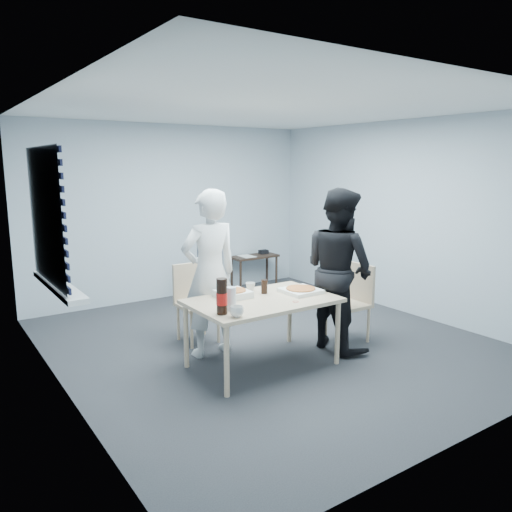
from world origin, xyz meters
TOP-DOWN VIEW (x-y plane):
  - room at (-2.20, 0.40)m, footprint 5.00×5.00m
  - dining_table at (-0.44, -0.51)m, footprint 1.43×0.91m
  - chair_far at (-0.65, 0.57)m, footprint 0.42×0.42m
  - chair_right at (0.86, -0.47)m, footprint 0.42×0.42m
  - person_white at (-0.72, 0.07)m, footprint 0.65×0.42m
  - person_black at (0.55, -0.54)m, footprint 0.47×0.86m
  - side_table at (1.34, 2.28)m, footprint 0.79×0.35m
  - stool at (0.24, 1.79)m, footprint 0.32×0.32m
  - backpack at (0.24, 1.78)m, footprint 0.33×0.24m
  - pizza_box_a at (-0.65, -0.29)m, footprint 0.31×0.31m
  - pizza_box_b at (0.03, -0.53)m, footprint 0.36×0.36m
  - mug_a at (-0.97, -0.87)m, footprint 0.17×0.17m
  - mug_b at (-0.37, -0.19)m, footprint 0.10×0.10m
  - cola_glass at (-0.30, -0.34)m, footprint 0.09×0.09m
  - soda_bottle at (-1.03, -0.72)m, footprint 0.10×0.10m
  - plastic_cups at (-0.89, -0.65)m, footprint 0.12×0.12m
  - rubber_band at (-0.24, -0.78)m, footprint 0.06×0.06m
  - papers at (1.19, 2.28)m, footprint 0.25×0.32m
  - black_box at (1.56, 2.33)m, footprint 0.17×0.14m

SIDE VIEW (x-z plane):
  - stool at x=0.24m, z-range 0.11..0.55m
  - side_table at x=1.34m, z-range 0.18..0.71m
  - chair_far at x=-0.65m, z-range 0.07..0.96m
  - chair_right at x=0.86m, z-range 0.07..0.96m
  - papers at x=1.19m, z-range 0.53..0.53m
  - black_box at x=1.56m, z-range 0.53..0.59m
  - dining_table at x=-0.44m, z-range 0.29..0.99m
  - backpack at x=0.24m, z-range 0.44..0.90m
  - rubber_band at x=-0.24m, z-range 0.70..0.70m
  - pizza_box_b at x=0.03m, z-range 0.70..0.75m
  - pizza_box_a at x=-0.65m, z-range 0.70..0.77m
  - mug_b at x=-0.37m, z-range 0.70..0.79m
  - mug_a at x=-0.97m, z-range 0.70..0.79m
  - cola_glass at x=-0.30m, z-range 0.70..0.84m
  - plastic_cups at x=-0.89m, z-range 0.70..0.91m
  - soda_bottle at x=-1.03m, z-range 0.69..1.02m
  - person_white at x=-0.72m, z-range 0.00..1.77m
  - person_black at x=0.55m, z-range 0.00..1.77m
  - room at x=-2.20m, z-range -1.06..3.94m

